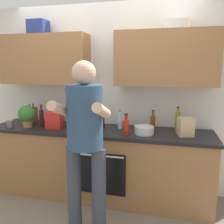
{
  "coord_description": "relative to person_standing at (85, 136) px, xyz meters",
  "views": [
    {
      "loc": [
        0.86,
        -2.78,
        1.67
      ],
      "look_at": [
        0.21,
        -0.1,
        1.15
      ],
      "focal_mm": 37.83,
      "sensor_mm": 36.0,
      "label": 1
    }
  ],
  "objects": [
    {
      "name": "bottle_wine",
      "position": [
        -0.89,
        0.75,
        -0.01
      ],
      "size": [
        0.05,
        0.05,
        0.29
      ],
      "color": "#471419",
      "rests_on": "counter"
    },
    {
      "name": "bottle_soy",
      "position": [
        -0.07,
        0.8,
        -0.0
      ],
      "size": [
        0.07,
        0.07,
        0.3
      ],
      "color": "black",
      "rests_on": "counter"
    },
    {
      "name": "grocery_bag_bread",
      "position": [
        0.95,
        0.71,
        -0.02
      ],
      "size": [
        0.2,
        0.19,
        0.21
      ],
      "primitive_type": "cube",
      "rotation": [
        0.0,
        0.0,
        0.26
      ],
      "color": "tan",
      "rests_on": "counter"
    },
    {
      "name": "bottle_water",
      "position": [
        0.16,
        0.85,
        -0.04
      ],
      "size": [
        0.05,
        0.05,
        0.24
      ],
      "color": "silver",
      "rests_on": "counter"
    },
    {
      "name": "potted_herb",
      "position": [
        -1.03,
        0.62,
        0.04
      ],
      "size": [
        0.22,
        0.22,
        0.29
      ],
      "color": "#9E6647",
      "rests_on": "counter"
    },
    {
      "name": "ground_plane",
      "position": [
        -0.1,
        0.75,
        -1.03
      ],
      "size": [
        12.0,
        12.0,
        0.0
      ],
      "primitive_type": "plane",
      "color": "#756B5B"
    },
    {
      "name": "cup_coffee",
      "position": [
        -0.29,
        0.86,
        -0.08
      ],
      "size": [
        0.08,
        0.08,
        0.1
      ],
      "primitive_type": "cylinder",
      "color": "white",
      "rests_on": "counter"
    },
    {
      "name": "bottle_oil",
      "position": [
        0.87,
        0.9,
        0.0
      ],
      "size": [
        0.06,
        0.06,
        0.3
      ],
      "color": "olive",
      "rests_on": "counter"
    },
    {
      "name": "person_standing",
      "position": [
        0.0,
        0.0,
        0.0
      ],
      "size": [
        0.49,
        0.45,
        1.73
      ],
      "color": "#383D4C",
      "rests_on": "ground"
    },
    {
      "name": "mixing_bowl",
      "position": [
        0.49,
        0.67,
        -0.08
      ],
      "size": [
        0.23,
        0.23,
        0.09
      ],
      "primitive_type": "cylinder",
      "color": "silver",
      "rests_on": "counter"
    },
    {
      "name": "bottle_soda",
      "position": [
        -0.44,
        0.72,
        -0.02
      ],
      "size": [
        0.08,
        0.08,
        0.28
      ],
      "color": "#198C33",
      "rests_on": "counter"
    },
    {
      "name": "bottle_vinegar",
      "position": [
        0.57,
        0.91,
        -0.03
      ],
      "size": [
        0.06,
        0.06,
        0.25
      ],
      "color": "brown",
      "rests_on": "counter"
    },
    {
      "name": "cup_ceramic",
      "position": [
        -0.69,
        0.93,
        -0.08
      ],
      "size": [
        0.08,
        0.08,
        0.09
      ],
      "primitive_type": "cylinder",
      "color": "#BF4C47",
      "rests_on": "counter"
    },
    {
      "name": "grocery_bag_crisps",
      "position": [
        -0.67,
        0.7,
        -0.02
      ],
      "size": [
        0.21,
        0.22,
        0.21
      ],
      "primitive_type": "cube",
      "rotation": [
        0.0,
        0.0,
        0.11
      ],
      "color": "red",
      "rests_on": "counter"
    },
    {
      "name": "knife_block",
      "position": [
        -1.14,
        0.91,
        -0.02
      ],
      "size": [
        0.1,
        0.14,
        0.27
      ],
      "color": "brown",
      "rests_on": "counter"
    },
    {
      "name": "back_wall_unit",
      "position": [
        -0.1,
        1.02,
        0.47
      ],
      "size": [
        4.0,
        0.38,
        2.5
      ],
      "color": "silver",
      "rests_on": "ground"
    },
    {
      "name": "counter",
      "position": [
        -0.1,
        0.74,
        -0.58
      ],
      "size": [
        2.84,
        0.67,
        0.9
      ],
      "color": "olive",
      "rests_on": "ground"
    },
    {
      "name": "bottle_hotsauce",
      "position": [
        0.29,
        0.59,
        -0.03
      ],
      "size": [
        0.07,
        0.07,
        0.25
      ],
      "color": "red",
      "rests_on": "counter"
    },
    {
      "name": "cup_stoneware",
      "position": [
        -1.26,
        0.58,
        -0.09
      ],
      "size": [
        0.08,
        0.08,
        0.09
      ],
      "primitive_type": "cylinder",
      "color": "slate",
      "rests_on": "counter"
    }
  ]
}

